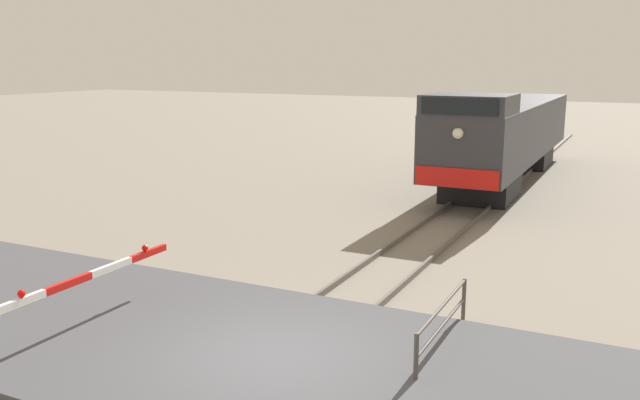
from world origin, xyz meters
TOP-DOWN VIEW (x-y plane):
  - ground_plane at (0.00, 0.00)m, footprint 160.00×160.00m
  - rail_track_left at (-0.72, 0.00)m, footprint 0.08×80.00m
  - rail_track_right at (0.72, 0.00)m, footprint 0.08×80.00m
  - road_surface at (0.00, 0.00)m, footprint 36.00×6.11m
  - locomotive at (0.00, 19.95)m, footprint 2.94×16.57m
  - guard_railing at (2.53, 1.76)m, footprint 0.08×3.10m

SIDE VIEW (x-z plane):
  - ground_plane at x=0.00m, z-range 0.00..0.00m
  - rail_track_left at x=-0.72m, z-range 0.00..0.15m
  - rail_track_right at x=0.72m, z-range 0.00..0.15m
  - road_surface at x=0.00m, z-range 0.00..0.17m
  - guard_railing at x=2.53m, z-range 0.15..1.10m
  - locomotive at x=0.00m, z-range 0.04..4.09m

